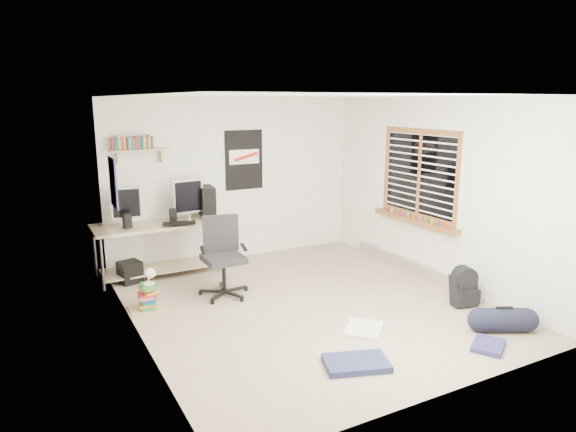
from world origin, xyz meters
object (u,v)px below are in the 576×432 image
backpack (463,290)px  duffel_bag (503,319)px  office_chair (224,259)px  desk (157,250)px  book_stack (148,297)px

backpack → duffel_bag: duffel_bag is taller
office_chair → backpack: bearing=-21.0°
desk → duffel_bag: bearing=-54.1°
desk → backpack: size_ratio=4.48×
desk → office_chair: office_chair is taller
backpack → office_chair: bearing=160.9°
desk → book_stack: bearing=-111.5°
duffel_bag → book_stack: bearing=171.1°
office_chair → backpack: size_ratio=2.66×
duffel_bag → book_stack: 4.06m
office_chair → duffel_bag: size_ratio=1.99×
backpack → duffel_bag: 0.74m
backpack → duffel_bag: (-0.17, -0.72, -0.06)m
backpack → book_stack: (-3.41, 1.71, -0.05)m
backpack → duffel_bag: size_ratio=0.75×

